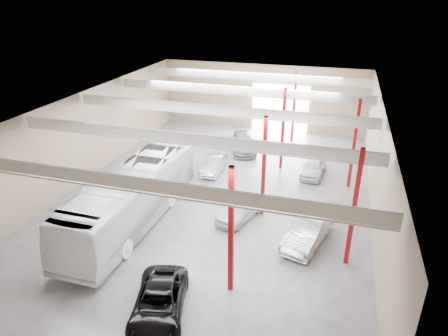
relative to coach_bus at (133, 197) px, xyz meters
The scene contains 8 objects.
depot_shell 7.98m from the coach_bus, 54.95° to the left, with size 22.12×32.12×7.06m.
coach_bus is the anchor object (origin of this frame).
black_sedan 8.87m from the coach_bus, 54.26° to the right, with size 2.36×5.11×1.42m, color black.
car_row_a 7.17m from the coach_bus, 21.14° to the left, with size 1.77×4.40×1.50m, color silver.
car_row_b 9.60m from the coach_bus, 74.21° to the left, with size 1.40×4.03×1.33m, color #B4B4B9.
car_row_c 15.09m from the coach_bus, 75.26° to the left, with size 2.18×5.36×1.55m, color slate.
car_right_near 11.36m from the coach_bus, ahead, with size 1.77×5.07×1.67m, color silver.
car_right_far 15.36m from the coach_bus, 45.55° to the left, with size 1.74×4.33×1.47m, color silver.
Camera 1 is at (8.14, -25.73, 14.30)m, focal length 32.00 mm.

